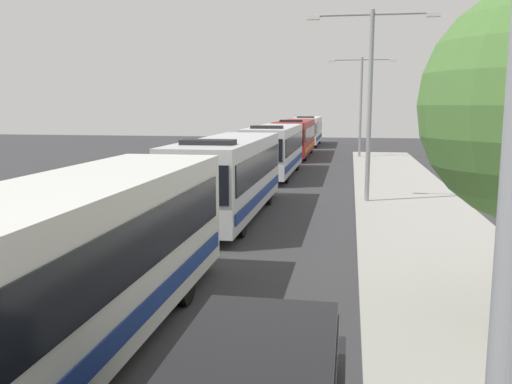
{
  "coord_description": "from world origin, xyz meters",
  "views": [
    {
      "loc": [
        3.3,
        4.33,
        4.32
      ],
      "look_at": [
        0.82,
        18.81,
        2.0
      ],
      "focal_mm": 38.46,
      "sensor_mm": 36.0,
      "label": 1
    }
  ],
  "objects": [
    {
      "name": "bus_fourth_in_line",
      "position": [
        -1.3,
        51.14,
        1.69
      ],
      "size": [
        2.58,
        11.95,
        3.21
      ],
      "color": "maroon",
      "rests_on": "ground_plane"
    },
    {
      "name": "bus_second_in_line",
      "position": [
        -1.3,
        24.98,
        1.69
      ],
      "size": [
        2.58,
        10.47,
        3.21
      ],
      "color": "silver",
      "rests_on": "ground_plane"
    },
    {
      "name": "bus_middle",
      "position": [
        -1.3,
        38.0,
        1.69
      ],
      "size": [
        2.58,
        10.76,
        3.21
      ],
      "color": "silver",
      "rests_on": "ground_plane"
    },
    {
      "name": "streetlamp_mid",
      "position": [
        4.1,
        28.73,
        5.13
      ],
      "size": [
        5.52,
        0.28,
        8.16
      ],
      "color": "gray",
      "rests_on": "sidewalk"
    },
    {
      "name": "bus_rear",
      "position": [
        -1.3,
        64.89,
        1.69
      ],
      "size": [
        2.58,
        10.66,
        3.21
      ],
      "color": "silver",
      "rests_on": "ground_plane"
    },
    {
      "name": "streetlamp_far",
      "position": [
        4.1,
        50.43,
        5.06
      ],
      "size": [
        5.45,
        0.28,
        8.03
      ],
      "color": "gray",
      "rests_on": "sidewalk"
    },
    {
      "name": "bus_lead",
      "position": [
        -1.3,
        12.13,
        1.69
      ],
      "size": [
        2.58,
        12.0,
        3.21
      ],
      "color": "silver",
      "rests_on": "ground_plane"
    }
  ]
}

